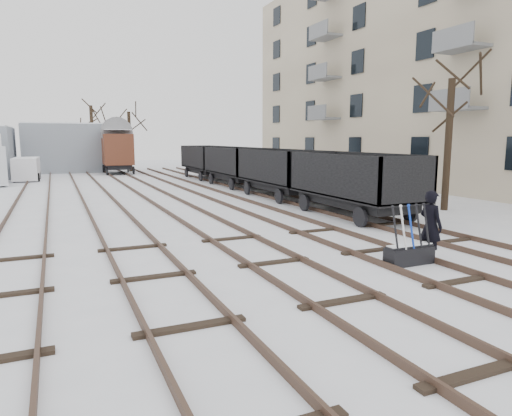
{
  "coord_description": "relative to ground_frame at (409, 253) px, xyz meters",
  "views": [
    {
      "loc": [
        -4.89,
        -6.96,
        3.11
      ],
      "look_at": [
        0.14,
        4.45,
        1.2
      ],
      "focal_mm": 32.0,
      "sensor_mm": 36.0,
      "label": 1
    }
  ],
  "objects": [
    {
      "name": "shed_right",
      "position": [
        -7.04,
        38.43,
        1.96
      ],
      "size": [
        7.0,
        6.0,
        4.5
      ],
      "color": "gray",
      "rests_on": "ground"
    },
    {
      "name": "freight_wagon_d",
      "position": [
        2.96,
        25.65,
        0.68
      ],
      "size": [
        2.47,
        6.18,
        2.52
      ],
      "color": "black",
      "rests_on": "ground"
    },
    {
      "name": "tracks",
      "position": [
        -3.04,
        12.1,
        -0.21
      ],
      "size": [
        13.9,
        52.0,
        0.16
      ],
      "color": "black",
      "rests_on": "ground"
    },
    {
      "name": "tree_far_left",
      "position": [
        -4.57,
        36.74,
        2.77
      ],
      "size": [
        0.3,
        0.3,
        6.11
      ],
      "primitive_type": "cylinder",
      "color": "black",
      "rests_on": "ground"
    },
    {
      "name": "worker",
      "position": [
        0.75,
        0.1,
        0.62
      ],
      "size": [
        0.48,
        0.69,
        1.82
      ],
      "primitive_type": "imported",
      "rotation": [
        0.0,
        0.0,
        1.65
      ],
      "color": "black",
      "rests_on": "ground"
    },
    {
      "name": "tree_far_right",
      "position": [
        -1.29,
        36.07,
        2.51
      ],
      "size": [
        0.3,
        0.3,
        5.58
      ],
      "primitive_type": "cylinder",
      "color": "black",
      "rests_on": "ground"
    },
    {
      "name": "freight_wagon_b",
      "position": [
        2.96,
        12.85,
        0.68
      ],
      "size": [
        2.47,
        6.18,
        2.52
      ],
      "color": "black",
      "rests_on": "ground"
    },
    {
      "name": "ground",
      "position": [
        -3.04,
        -1.57,
        -0.28
      ],
      "size": [
        120.0,
        120.0,
        0.0
      ],
      "primitive_type": "plane",
      "color": "white",
      "rests_on": "ground"
    },
    {
      "name": "box_van_wagon",
      "position": [
        -2.77,
        33.73,
        1.96
      ],
      "size": [
        2.87,
        5.15,
        3.85
      ],
      "rotation": [
        0.0,
        0.0,
        -0.04
      ],
      "color": "black",
      "rests_on": "ground"
    },
    {
      "name": "freight_wagon_a",
      "position": [
        2.96,
        6.45,
        0.68
      ],
      "size": [
        2.47,
        6.18,
        2.52
      ],
      "color": "black",
      "rests_on": "ground"
    },
    {
      "name": "tree_near",
      "position": [
        7.59,
        6.2,
        2.52
      ],
      "size": [
        0.3,
        0.3,
        5.61
      ],
      "primitive_type": "cylinder",
      "color": "black",
      "rests_on": "ground"
    },
    {
      "name": "panel_van",
      "position": [
        -9.87,
        29.34,
        0.6
      ],
      "size": [
        1.81,
        3.91,
        1.7
      ],
      "rotation": [
        0.0,
        0.0,
        -0.04
      ],
      "color": "white",
      "rests_on": "ground"
    },
    {
      "name": "freight_wagon_c",
      "position": [
        2.96,
        19.25,
        0.68
      ],
      "size": [
        2.47,
        6.18,
        2.52
      ],
      "color": "black",
      "rests_on": "ground"
    },
    {
      "name": "apartment_block",
      "position": [
        16.92,
        12.43,
        7.76
      ],
      "size": [
        10.12,
        45.0,
        16.1
      ],
      "color": "beige",
      "rests_on": "ground"
    },
    {
      "name": "ground_frame",
      "position": [
        0.0,
        0.0,
        0.0
      ],
      "size": [
        1.31,
        0.44,
        1.49
      ],
      "rotation": [
        0.0,
        0.0,
        0.01
      ],
      "color": "black",
      "rests_on": "ground"
    }
  ]
}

